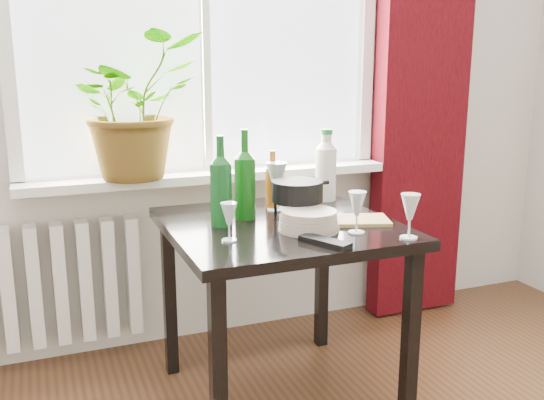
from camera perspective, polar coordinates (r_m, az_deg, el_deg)
name	(u,v)px	position (r m, az deg, el deg)	size (l,w,h in m)	color
window	(203,2)	(2.86, -6.51, 18.02)	(1.72, 0.08, 1.62)	white
windowsill	(211,175)	(2.83, -5.74, 2.32)	(1.72, 0.20, 0.04)	white
curtain	(423,71)	(3.24, 14.04, 11.74)	(0.50, 0.12, 2.56)	#320409
radiator	(48,285)	(2.87, -20.37, -7.51)	(0.80, 0.10, 0.55)	white
table	(280,245)	(2.35, 0.78, -4.28)	(0.85, 0.85, 0.74)	black
potted_plant	(134,106)	(2.68, -12.88, 8.62)	(0.56, 0.49, 0.62)	#2E761F
wine_bottle_left	(221,180)	(2.25, -4.85, 1.87)	(0.08, 0.08, 0.35)	#0D4517
wine_bottle_right	(245,174)	(2.34, -2.57, 2.48)	(0.08, 0.08, 0.36)	#0D480E
bottle_amber	(273,179)	(2.52, 0.06, 1.97)	(0.06, 0.06, 0.25)	#7F3A0E
cleaning_bottle	(326,164)	(2.67, 5.09, 3.41)	(0.09, 0.09, 0.33)	silver
wineglass_front_right	(357,212)	(2.18, 7.99, -1.14)	(0.07, 0.07, 0.16)	silver
wineglass_far_right	(410,216)	(2.15, 12.84, -1.46)	(0.07, 0.07, 0.16)	silver
wineglass_back_center	(276,186)	(2.49, 0.42, 1.36)	(0.09, 0.09, 0.21)	silver
wineglass_back_left	(224,191)	(2.50, -4.51, 0.81)	(0.07, 0.07, 0.16)	silver
wineglass_front_left	(229,222)	(2.07, -4.06, -2.05)	(0.06, 0.06, 0.14)	silver
plate_stack	(309,221)	(2.21, 3.48, -1.97)	(0.22, 0.22, 0.07)	#BFAE9E
fondue_pot	(297,200)	(2.34, 2.38, -0.04)	(0.23, 0.20, 0.16)	black
tv_remote	(325,242)	(2.05, 5.01, -3.95)	(0.06, 0.19, 0.02)	black
cutting_board	(355,220)	(2.35, 7.84, -1.90)	(0.25, 0.16, 0.01)	#A7864B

